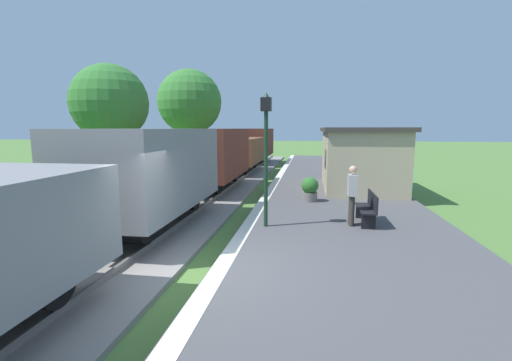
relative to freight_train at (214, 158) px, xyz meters
name	(u,v)px	position (x,y,z in m)	size (l,w,h in m)	color
ground_plane	(200,280)	(2.40, -9.89, -1.58)	(160.00, 160.00, 0.00)	#517A38
platform_slab	(367,285)	(5.60, -9.89, -1.46)	(6.00, 60.00, 0.25)	#4C4C4F
platform_edge_stripe	(220,269)	(2.80, -9.89, -1.33)	(0.36, 60.00, 0.01)	silver
track_ballast	(90,270)	(0.00, -9.89, -1.52)	(3.80, 60.00, 0.12)	gray
rail_near	(121,266)	(0.72, -9.89, -1.39)	(0.07, 60.00, 0.14)	slate
rail_far	(58,262)	(-0.72, -9.89, -1.39)	(0.07, 60.00, 0.14)	slate
freight_train	(214,158)	(0.00, 0.00, 0.00)	(2.50, 32.60, 2.72)	gray
station_hut	(360,158)	(6.80, 0.41, 0.07)	(3.50, 5.80, 2.78)	tan
bench_near_hut	(368,208)	(6.21, -5.96, -0.86)	(0.42, 1.50, 0.91)	black
bench_down_platform	(338,167)	(6.21, 5.11, -0.86)	(0.42, 1.50, 0.91)	black
person_waiting	(352,193)	(5.71, -6.23, -0.40)	(0.24, 0.38, 1.71)	#38332D
potted_planter	(310,189)	(4.54, -2.99, -0.86)	(0.64, 0.64, 0.92)	slate
lamp_post_near	(266,135)	(3.31, -6.69, 1.22)	(0.28, 0.28, 3.70)	#193823
tree_trackside_far	(110,103)	(-4.54, -1.13, 2.55)	(3.47, 3.47, 5.88)	#4C3823
tree_field_left	(190,102)	(-3.52, 6.87, 3.17)	(4.27, 4.27, 6.89)	#4C3823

